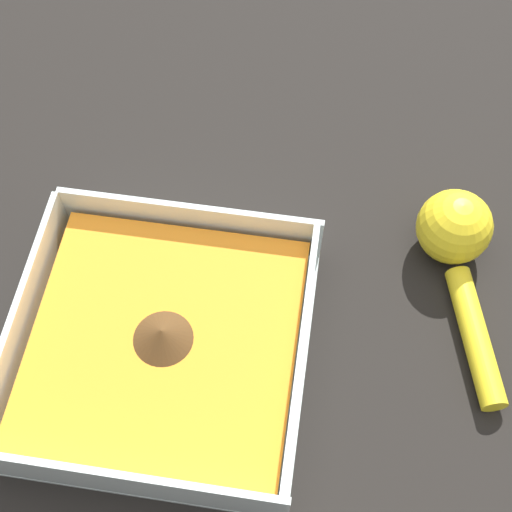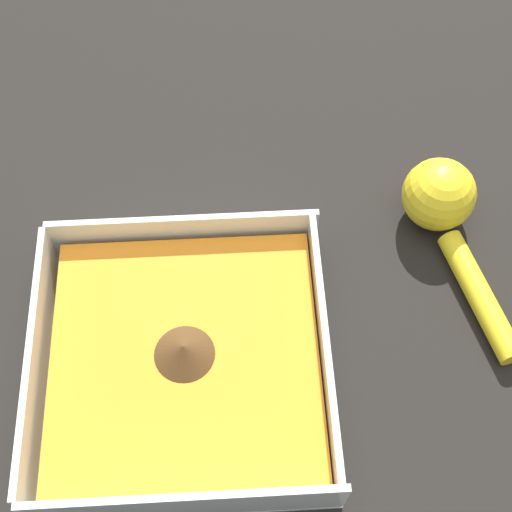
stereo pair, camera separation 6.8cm
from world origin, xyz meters
TOP-DOWN VIEW (x-y plane):
  - ground_plane at (0.00, 0.00)m, footprint 4.00×4.00m
  - square_dish at (0.00, 0.01)m, footprint 0.26×0.26m
  - lemon_squeezer at (-0.26, -0.13)m, footprint 0.09×0.21m

SIDE VIEW (x-z plane):
  - ground_plane at x=0.00m, z-range 0.00..0.00m
  - square_dish at x=0.00m, z-range -0.01..0.06m
  - lemon_squeezer at x=-0.26m, z-range 0.00..0.07m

